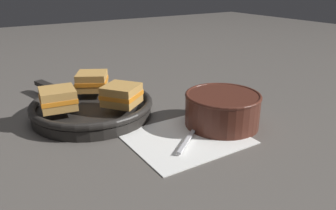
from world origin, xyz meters
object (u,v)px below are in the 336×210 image
(soup_bowl, at_px, (222,108))
(spoon, at_px, (196,127))
(skillet, at_px, (92,108))
(sandwich_near_right, at_px, (92,81))
(sandwich_far_left, at_px, (58,99))
(sandwich_near_left, at_px, (122,95))

(soup_bowl, relative_size, spoon, 1.13)
(skillet, bearing_deg, soup_bowl, -42.62)
(skillet, height_order, sandwich_near_right, sandwich_near_right)
(soup_bowl, relative_size, skillet, 0.41)
(spoon, bearing_deg, soup_bowl, -45.24)
(soup_bowl, height_order, sandwich_near_right, sandwich_near_right)
(soup_bowl, distance_m, sandwich_far_left, 0.37)
(soup_bowl, bearing_deg, sandwich_near_left, 140.99)
(skillet, xyz_separation_m, sandwich_near_left, (0.05, -0.07, 0.04))
(sandwich_near_right, bearing_deg, spoon, -64.38)
(soup_bowl, bearing_deg, sandwich_near_right, 124.90)
(soup_bowl, distance_m, sandwich_near_right, 0.35)
(skillet, xyz_separation_m, sandwich_near_right, (0.03, 0.07, 0.04))
(spoon, bearing_deg, sandwich_far_left, 104.28)
(sandwich_near_left, xyz_separation_m, sandwich_far_left, (-0.13, 0.05, 0.00))
(skillet, relative_size, sandwich_near_right, 3.94)
(sandwich_near_right, bearing_deg, soup_bowl, -55.10)
(skillet, height_order, sandwich_near_left, sandwich_near_left)
(sandwich_near_left, distance_m, sandwich_far_left, 0.14)
(spoon, relative_size, sandwich_near_left, 1.41)
(sandwich_near_right, distance_m, sandwich_far_left, 0.14)
(skillet, bearing_deg, sandwich_far_left, -170.59)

